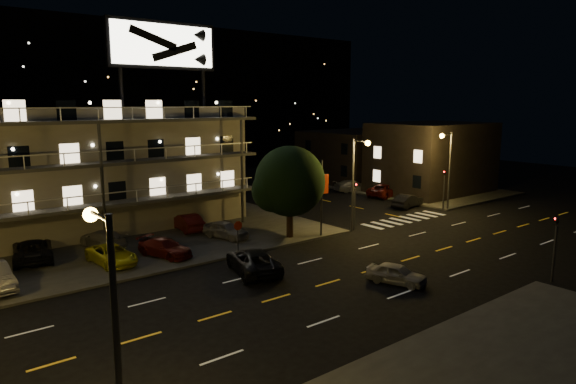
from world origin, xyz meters
TOP-DOWN VIEW (x-y plane):
  - ground at (0.00, 0.00)m, footprint 140.00×140.00m
  - curb_nw at (-14.00, 20.00)m, footprint 44.00×24.00m
  - curb_ne at (30.00, 20.00)m, footprint 16.00×24.00m
  - motel at (-9.94, 23.88)m, footprint 28.00×13.80m
  - side_bldg_front at (29.99, 16.00)m, footprint 14.06×10.00m
  - side_bldg_back at (29.99, 28.00)m, footprint 14.06×12.00m
  - hill_backdrop at (-5.94, 68.78)m, footprint 120.00×25.00m
  - streetlight_nc at (8.50, 7.94)m, footprint 0.44×1.92m
  - streetlight_ne at (22.14, 8.30)m, footprint 1.92×0.44m
  - streetlight_s at (-18.00, -7.94)m, footprint 0.44×1.92m
  - signal_nw at (9.00, 8.50)m, footprint 0.20×0.27m
  - signal_sw at (9.00, -8.50)m, footprint 0.20×0.27m
  - signal_ne at (22.00, 8.50)m, footprint 0.27×0.20m
  - banner_north at (5.09, 8.40)m, footprint 0.83×0.16m
  - stop_sign at (-3.00, 8.57)m, footprint 0.91×0.11m
  - tree at (2.61, 9.62)m, footprint 5.91×5.69m
  - lot_car_2 at (-11.22, 11.64)m, footprint 2.50×4.75m
  - lot_car_3 at (-7.63, 11.00)m, footprint 3.09×4.69m
  - lot_car_4 at (-1.62, 12.55)m, footprint 2.66×4.30m
  - lot_car_6 at (-15.25, 15.79)m, footprint 3.49×5.76m
  - lot_car_7 at (-10.33, 15.99)m, footprint 2.65×4.90m
  - lot_car_8 at (-9.94, 16.80)m, footprint 2.31×3.85m
  - lot_car_9 at (-2.86, 16.74)m, footprint 2.03×4.58m
  - side_car_0 at (20.21, 11.65)m, footprint 4.49×2.20m
  - side_car_1 at (23.42, 17.22)m, footprint 5.72×3.11m
  - side_car_2 at (22.80, 22.26)m, footprint 5.16×3.09m
  - side_car_3 at (22.49, 28.48)m, footprint 4.46×2.12m
  - road_car_east at (1.23, -2.67)m, footprint 2.62×3.96m
  - road_car_west at (-4.44, 4.57)m, footprint 4.05×6.04m

SIDE VIEW (x-z plane):
  - ground at x=0.00m, z-range 0.00..0.00m
  - curb_nw at x=-14.00m, z-range 0.00..0.15m
  - curb_ne at x=30.00m, z-range 0.00..0.15m
  - road_car_east at x=1.23m, z-range 0.00..1.25m
  - side_car_2 at x=22.80m, z-range 0.00..1.40m
  - side_car_0 at x=20.21m, z-range 0.00..1.42m
  - side_car_3 at x=22.49m, z-range 0.00..1.47m
  - side_car_1 at x=23.42m, z-range 0.00..1.52m
  - lot_car_8 at x=-9.94m, z-range 0.15..1.38m
  - road_car_west at x=-4.44m, z-range 0.00..1.54m
  - lot_car_3 at x=-7.63m, z-range 0.15..1.41m
  - lot_car_2 at x=-11.22m, z-range 0.15..1.42m
  - lot_car_7 at x=-10.33m, z-range 0.15..1.50m
  - lot_car_4 at x=-1.62m, z-range 0.15..1.52m
  - lot_car_9 at x=-2.86m, z-range 0.15..1.61m
  - lot_car_6 at x=-15.25m, z-range 0.15..1.64m
  - stop_sign at x=-3.00m, z-range 0.41..3.01m
  - signal_nw at x=9.00m, z-range 0.27..4.87m
  - signal_sw at x=9.00m, z-range 0.27..4.87m
  - signal_ne at x=22.00m, z-range 0.27..4.87m
  - banner_north at x=5.09m, z-range 0.23..6.63m
  - side_bldg_back at x=29.99m, z-range 0.00..7.00m
  - side_bldg_front at x=29.99m, z-range 0.00..8.50m
  - tree at x=2.61m, z-range 0.85..8.30m
  - streetlight_nc at x=8.50m, z-range 0.96..8.96m
  - streetlight_ne at x=22.14m, z-range 0.96..8.96m
  - streetlight_s at x=-18.00m, z-range 0.96..8.96m
  - motel at x=-9.94m, z-range -3.71..14.39m
  - hill_backdrop at x=-5.94m, z-range -0.45..23.55m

